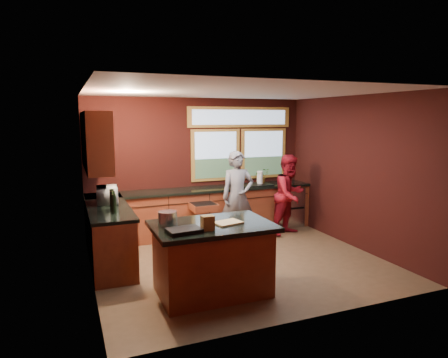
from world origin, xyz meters
TOP-DOWN VIEW (x-y plane):
  - floor at (0.00, 0.00)m, footprint 4.50×4.50m
  - room_shell at (-0.60, 0.32)m, footprint 4.52×4.02m
  - back_counter at (0.20, 1.70)m, footprint 4.50×0.64m
  - left_counter at (-1.95, 0.85)m, footprint 0.64×2.30m
  - island at (-0.80, -0.93)m, footprint 1.55×1.05m
  - person_grey at (0.43, 1.04)m, footprint 0.65×0.46m
  - person_red at (1.57, 1.06)m, footprint 0.94×0.84m
  - microwave at (-1.92, 0.96)m, footprint 0.37×0.52m
  - potted_plant at (1.29, 1.75)m, footprint 0.30×0.26m
  - paper_towel at (1.22, 1.70)m, footprint 0.12×0.12m
  - cutting_board at (-0.60, -0.98)m, footprint 0.40×0.33m
  - stock_pot at (-1.35, -0.78)m, footprint 0.24×0.24m
  - paper_bag at (-0.95, -1.18)m, footprint 0.15×0.12m
  - black_tray at (-1.25, -1.18)m, footprint 0.43×0.32m

SIDE VIEW (x-z plane):
  - floor at x=0.00m, z-range 0.00..0.00m
  - back_counter at x=0.20m, z-range 0.00..0.93m
  - left_counter at x=-1.95m, z-range 0.00..0.93m
  - island at x=-0.80m, z-range 0.01..0.95m
  - person_red at x=1.57m, z-range 0.00..1.60m
  - person_grey at x=0.43m, z-range 0.00..1.70m
  - cutting_board at x=-0.60m, z-range 0.94..0.96m
  - black_tray at x=-1.25m, z-range 0.94..0.99m
  - stock_pot at x=-1.35m, z-range 0.94..1.12m
  - paper_bag at x=-0.95m, z-range 0.94..1.12m
  - microwave at x=-1.92m, z-range 0.93..1.20m
  - paper_towel at x=1.22m, z-range 0.93..1.21m
  - potted_plant at x=1.29m, z-range 0.93..1.26m
  - room_shell at x=-0.60m, z-range 0.44..3.15m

